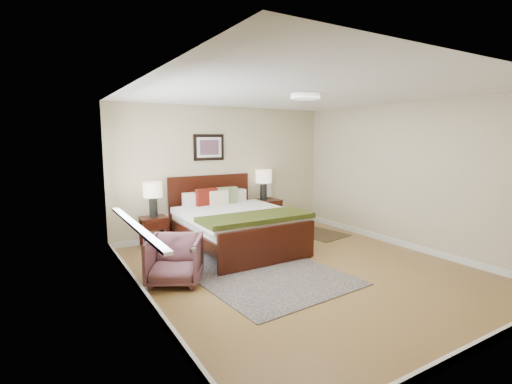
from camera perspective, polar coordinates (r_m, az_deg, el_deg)
floor at (r=5.56m, az=7.10°, el=-11.69°), size 5.00×5.00×0.00m
back_wall at (r=7.38m, az=-4.79°, el=3.25°), size 4.50×0.04×2.50m
front_wall at (r=3.68m, az=32.31°, el=-3.06°), size 4.50×0.04×2.50m
left_wall at (r=4.26m, az=-17.12°, el=-0.74°), size 0.04×5.00×2.50m
right_wall at (r=6.89m, az=22.21°, el=2.31°), size 0.04×5.00×2.50m
ceiling at (r=5.26m, az=7.60°, el=14.84°), size 4.50×5.00×0.02m
window at (r=4.94m, az=-18.55°, el=1.86°), size 0.11×2.72×1.32m
door at (r=2.69m, az=-7.30°, el=-9.55°), size 0.06×1.00×2.18m
ceil_fixture at (r=5.26m, az=7.59°, el=14.47°), size 0.44×0.44×0.08m
bed at (r=6.39m, az=-3.29°, el=-3.98°), size 1.79×2.17×1.17m
wall_art at (r=7.18m, az=-7.25°, el=6.83°), size 0.62×0.05×0.50m
nightstand_left at (r=6.74m, az=-15.38°, el=-4.74°), size 0.44×0.40×0.53m
nightstand_right at (r=7.66m, az=1.22°, el=-3.01°), size 0.64×0.48×0.64m
lamp_left at (r=6.66m, az=-15.60°, el=-0.15°), size 0.32×0.32×0.61m
lamp_right at (r=7.57m, az=1.18°, el=1.98°), size 0.32×0.32×0.61m
armchair at (r=5.04m, az=-12.38°, el=-10.16°), size 0.93×0.93×0.63m
rug_persian at (r=5.47m, az=0.21°, el=-11.88°), size 2.05×2.75×0.01m
rug_navy at (r=7.59m, az=9.12°, el=-6.22°), size 0.99×1.32×0.01m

